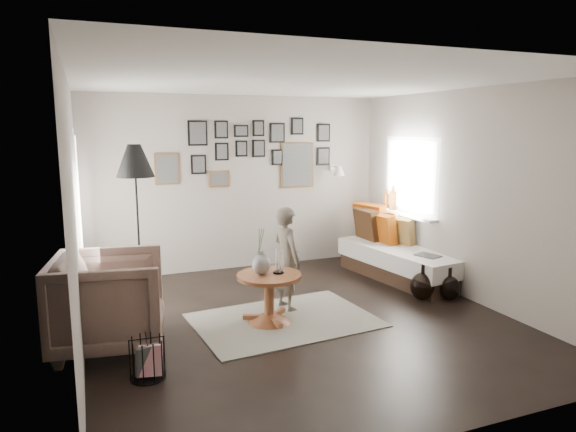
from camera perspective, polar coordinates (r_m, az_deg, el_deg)
name	(u,v)px	position (r m, az deg, el deg)	size (l,w,h in m)	color
ground	(300,320)	(5.86, 1.38, -11.48)	(4.80, 4.80, 0.00)	black
wall_back	(238,183)	(7.77, -5.53, 3.63)	(4.50, 4.50, 0.00)	#9D9389
wall_front	(446,256)	(3.48, 17.12, -4.29)	(4.50, 4.50, 0.00)	#9D9389
wall_left	(75,219)	(5.09, -22.57, -0.27)	(4.80, 4.80, 0.00)	#9D9389
wall_right	(468,195)	(6.72, 19.38, 2.18)	(4.80, 4.80, 0.00)	#9D9389
ceiling	(301,81)	(5.48, 1.49, 14.76)	(4.80, 4.80, 0.00)	white
door_left	(79,223)	(6.32, -22.16, -0.74)	(0.00, 2.14, 2.14)	white
window_right	(400,209)	(7.78, 12.36, 0.73)	(0.15, 1.32, 1.30)	white
gallery_wall	(257,153)	(7.80, -3.50, 6.95)	(2.74, 0.03, 1.08)	brown
wall_sconce	(339,171)	(8.08, 5.65, 5.02)	(0.18, 0.36, 0.16)	white
rug	(285,320)	(5.84, -0.38, -11.50)	(1.95, 1.37, 0.01)	beige
pedestal_table	(269,300)	(5.70, -2.10, -9.36)	(0.71, 0.71, 0.56)	brown
vase	(261,261)	(5.56, -2.98, -4.97)	(0.20, 0.20, 0.50)	black
candles	(278,262)	(5.61, -1.07, -5.11)	(0.12, 0.12, 0.26)	black
daybed	(400,256)	(7.58, 12.30, -4.32)	(1.14, 2.13, 0.99)	black
magazine_on_daybed	(428,256)	(7.03, 15.28, -4.26)	(0.22, 0.30, 0.02)	black
armchair	(109,301)	(5.31, -19.25, -8.94)	(1.00, 1.03, 0.94)	brown
armchair_cushion	(109,299)	(5.35, -19.28, -8.65)	(0.42, 0.42, 0.11)	white
floor_lamp	(135,167)	(6.38, -16.63, 5.26)	(0.45, 0.45, 1.93)	black
magazine_basket	(148,359)	(4.70, -15.34, -15.03)	(0.30, 0.30, 0.36)	black
demijohn_large	(422,286)	(6.67, 14.71, -7.55)	(0.30, 0.30, 0.45)	black
demijohn_small	(449,288)	(6.77, 17.46, -7.60)	(0.27, 0.27, 0.41)	black
child	(287,258)	(6.03, -0.13, -4.74)	(0.45, 0.29, 1.22)	#5F564B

